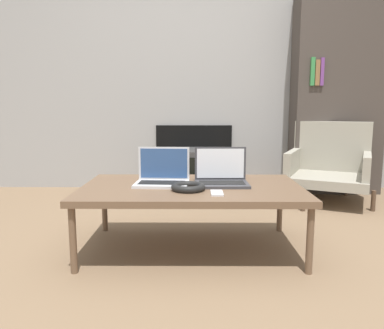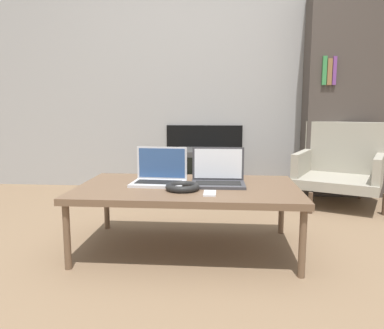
{
  "view_description": "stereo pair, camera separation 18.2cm",
  "coord_description": "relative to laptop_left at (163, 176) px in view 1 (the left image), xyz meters",
  "views": [
    {
      "loc": [
        0.02,
        -1.91,
        0.83
      ],
      "look_at": [
        0.0,
        0.51,
        0.46
      ],
      "focal_mm": 35.0,
      "sensor_mm": 36.0,
      "label": 1
    },
    {
      "loc": [
        0.2,
        -1.9,
        0.83
      ],
      "look_at": [
        0.0,
        0.51,
        0.46
      ],
      "focal_mm": 35.0,
      "sensor_mm": 36.0,
      "label": 2
    }
  ],
  "objects": [
    {
      "name": "ground_plane",
      "position": [
        0.17,
        -0.26,
        -0.43
      ],
      "size": [
        14.0,
        14.0,
        0.0
      ],
      "primitive_type": "plane",
      "color": "#7A6047"
    },
    {
      "name": "wall_back",
      "position": [
        0.17,
        1.71,
        0.86
      ],
      "size": [
        7.0,
        0.08,
        2.6
      ],
      "color": "#999999",
      "rests_on": "ground_plane"
    },
    {
      "name": "phone",
      "position": [
        0.31,
        -0.25,
        -0.04
      ],
      "size": [
        0.06,
        0.12,
        0.01
      ],
      "color": "silver",
      "rests_on": "table"
    },
    {
      "name": "armchair",
      "position": [
        1.39,
        1.14,
        -0.09
      ],
      "size": [
        0.87,
        0.85,
        0.7
      ],
      "rotation": [
        0.0,
        0.0,
        -0.43
      ],
      "color": "gray",
      "rests_on": "ground_plane"
    },
    {
      "name": "laptop_right",
      "position": [
        0.35,
        0.0,
        0.0
      ],
      "size": [
        0.31,
        0.22,
        0.21
      ],
      "rotation": [
        0.0,
        0.0,
        0.02
      ],
      "color": "#38383D",
      "rests_on": "table"
    },
    {
      "name": "laptop_left",
      "position": [
        0.0,
        0.0,
        0.0
      ],
      "size": [
        0.32,
        0.23,
        0.21
      ],
      "rotation": [
        0.0,
        0.0,
        -0.06
      ],
      "color": "silver",
      "rests_on": "table"
    },
    {
      "name": "table",
      "position": [
        0.17,
        -0.05,
        -0.08
      ],
      "size": [
        1.27,
        0.74,
        0.38
      ],
      "color": "brown",
      "rests_on": "ground_plane"
    },
    {
      "name": "tv",
      "position": [
        0.18,
        1.41,
        -0.21
      ],
      "size": [
        0.52,
        0.49,
        0.43
      ],
      "color": "#383838",
      "rests_on": "ground_plane"
    },
    {
      "name": "headphones",
      "position": [
        0.15,
        -0.17,
        -0.03
      ],
      "size": [
        0.19,
        0.19,
        0.04
      ],
      "color": "black",
      "rests_on": "table"
    },
    {
      "name": "bookshelf",
      "position": [
        1.57,
        1.51,
        0.51
      ],
      "size": [
        0.84,
        0.32,
        1.87
      ],
      "color": "#3F3833",
      "rests_on": "ground_plane"
    }
  ]
}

